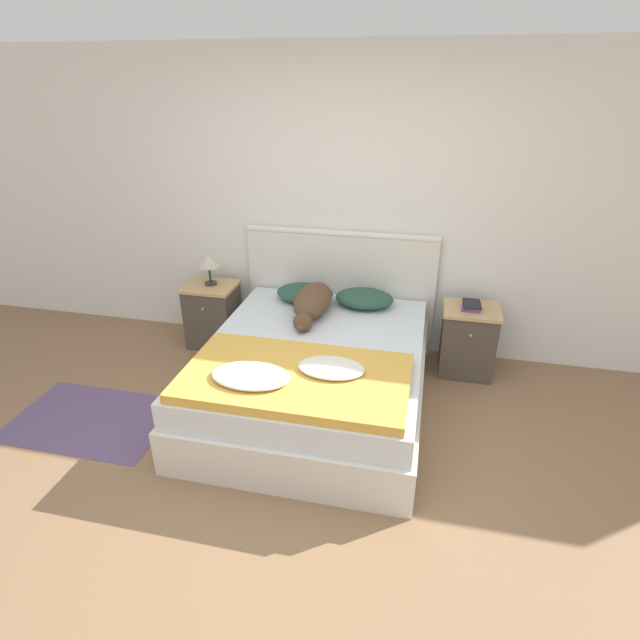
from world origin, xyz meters
TOP-DOWN VIEW (x-y plane):
  - ground_plane at (0.00, 0.00)m, footprint 16.00×16.00m
  - wall_back at (0.00, 2.13)m, footprint 9.00×0.06m
  - bed at (-0.05, 1.05)m, footprint 1.61×1.96m
  - headboard at (-0.05, 2.06)m, footprint 1.69×0.06m
  - nightstand_left at (-1.19, 1.80)m, footprint 0.45×0.40m
  - nightstand_right at (1.09, 1.80)m, footprint 0.45×0.40m
  - pillow_left at (-0.31, 1.80)m, footprint 0.49×0.36m
  - pillow_right at (0.21, 1.80)m, footprint 0.49×0.36m
  - quilt at (-0.06, 0.53)m, footprint 1.44×0.83m
  - dog at (-0.18, 1.55)m, footprint 0.29×0.82m
  - book_stack at (1.08, 1.80)m, footprint 0.17×0.19m
  - table_lamp at (-1.19, 1.82)m, footprint 0.20×0.20m
  - rug at (-1.61, 0.49)m, footprint 1.16×0.77m

SIDE VIEW (x-z plane):
  - ground_plane at x=0.00m, z-range 0.00..0.00m
  - rug at x=-1.61m, z-range 0.00..0.00m
  - bed at x=-0.05m, z-range 0.00..0.53m
  - nightstand_left at x=-1.19m, z-range 0.00..0.60m
  - nightstand_right at x=1.09m, z-range 0.00..0.60m
  - headboard at x=-0.05m, z-range 0.02..1.12m
  - quilt at x=-0.06m, z-range 0.51..0.63m
  - pillow_left at x=-0.31m, z-range 0.53..0.67m
  - pillow_right at x=0.21m, z-range 0.53..0.67m
  - book_stack at x=1.08m, z-range 0.59..0.64m
  - dog at x=-0.18m, z-range 0.52..0.75m
  - table_lamp at x=-1.19m, z-range 0.67..0.97m
  - wall_back at x=0.00m, z-range 0.00..2.55m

